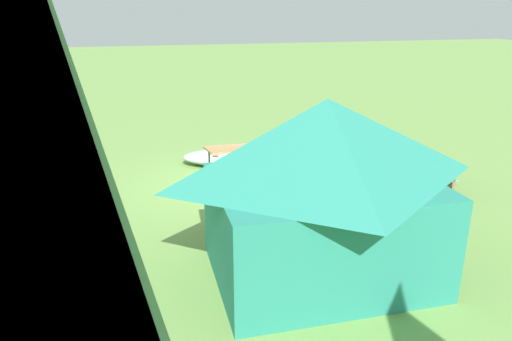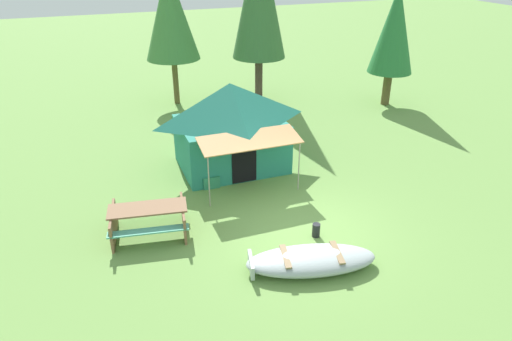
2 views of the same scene
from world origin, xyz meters
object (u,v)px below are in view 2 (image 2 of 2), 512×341
at_px(cooler_box, 211,181).
at_px(pine_tree_back_right, 394,30).
at_px(canvas_cabin_tent, 231,125).
at_px(fuel_can, 316,230).
at_px(picnic_table, 148,217).
at_px(pine_tree_far_center, 170,14).
at_px(beached_rowboat, 311,260).

distance_m(cooler_box, pine_tree_back_right, 10.82).
relative_size(canvas_cabin_tent, fuel_can, 10.08).
bearing_deg(fuel_can, picnic_table, 157.59).
relative_size(canvas_cabin_tent, pine_tree_far_center, 0.62).
distance_m(canvas_cabin_tent, fuel_can, 4.71).
xyz_separation_m(cooler_box, pine_tree_back_right, (9.29, 4.65, 3.02)).
bearing_deg(fuel_can, pine_tree_back_right, 46.81).
height_order(picnic_table, fuel_can, picnic_table).
bearing_deg(pine_tree_back_right, picnic_table, -150.40).
height_order(canvas_cabin_tent, cooler_box, canvas_cabin_tent).
bearing_deg(cooler_box, canvas_cabin_tent, 47.31).
bearing_deg(fuel_can, canvas_cabin_tent, 99.42).
height_order(beached_rowboat, cooler_box, beached_rowboat).
height_order(picnic_table, cooler_box, picnic_table).
bearing_deg(pine_tree_back_right, pine_tree_far_center, 158.60).
bearing_deg(cooler_box, picnic_table, -138.95).
xyz_separation_m(fuel_can, pine_tree_back_right, (7.54, 8.03, 3.03)).
bearing_deg(picnic_table, cooler_box, 41.05).
xyz_separation_m(pine_tree_back_right, pine_tree_far_center, (-8.61, 3.38, 0.62)).
height_order(cooler_box, fuel_can, cooler_box).
bearing_deg(beached_rowboat, canvas_cabin_tent, 90.61).
xyz_separation_m(beached_rowboat, cooler_box, (-1.07, 4.44, -0.03)).
bearing_deg(canvas_cabin_tent, picnic_table, -136.75).
bearing_deg(cooler_box, pine_tree_back_right, 26.60).
distance_m(fuel_can, pine_tree_back_right, 11.43).
bearing_deg(pine_tree_far_center, picnic_table, -105.63).
height_order(cooler_box, pine_tree_far_center, pine_tree_far_center).
height_order(cooler_box, pine_tree_back_right, pine_tree_back_right).
bearing_deg(picnic_table, beached_rowboat, -40.02).
bearing_deg(beached_rowboat, picnic_table, 139.98).
xyz_separation_m(beached_rowboat, fuel_can, (0.68, 1.06, -0.04)).
bearing_deg(pine_tree_back_right, cooler_box, -153.40).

